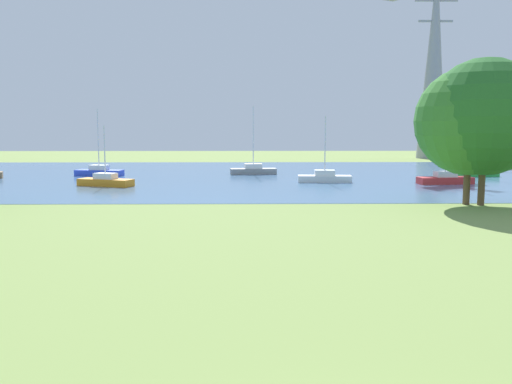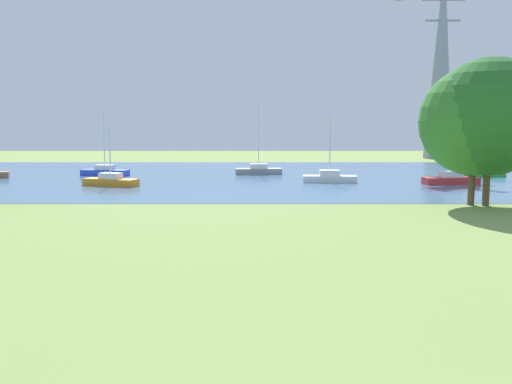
# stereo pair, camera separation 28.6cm
# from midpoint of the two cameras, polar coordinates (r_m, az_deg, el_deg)

# --- Properties ---
(ground_plane) EXTENTS (160.00, 160.00, 0.00)m
(ground_plane) POSITION_cam_midpoint_polar(r_m,az_deg,el_deg) (29.47, 2.47, -3.45)
(ground_plane) COLOR #7F994C
(water_surface) EXTENTS (140.00, 40.00, 0.02)m
(water_surface) POSITION_cam_midpoint_polar(r_m,az_deg,el_deg) (57.21, 0.87, 1.65)
(water_surface) COLOR teal
(water_surface) RESTS_ON ground
(sailboat_red) EXTENTS (4.94, 2.02, 7.56)m
(sailboat_red) POSITION_cam_midpoint_polar(r_m,az_deg,el_deg) (52.24, 18.50, 1.29)
(sailboat_red) COLOR red
(sailboat_red) RESTS_ON water_surface
(sailboat_green) EXTENTS (4.84, 1.63, 6.98)m
(sailboat_green) POSITION_cam_midpoint_polar(r_m,az_deg,el_deg) (60.70, 21.04, 1.92)
(sailboat_green) COLOR green
(sailboat_green) RESTS_ON water_surface
(sailboat_blue) EXTENTS (5.00, 2.40, 6.76)m
(sailboat_blue) POSITION_cam_midpoint_polar(r_m,az_deg,el_deg) (59.39, -15.75, 2.02)
(sailboat_blue) COLOR blue
(sailboat_blue) RESTS_ON water_surface
(sailboat_gray) EXTENTS (4.93, 1.99, 7.10)m
(sailboat_gray) POSITION_cam_midpoint_polar(r_m,az_deg,el_deg) (59.01, -0.42, 2.26)
(sailboat_gray) COLOR gray
(sailboat_gray) RESTS_ON water_surface
(sailboat_orange) EXTENTS (5.02, 3.05, 5.12)m
(sailboat_orange) POSITION_cam_midpoint_polar(r_m,az_deg,el_deg) (49.63, -15.18, 1.09)
(sailboat_orange) COLOR orange
(sailboat_orange) RESTS_ON water_surface
(sailboat_white) EXTENTS (4.89, 1.82, 6.00)m
(sailboat_white) POSITION_cam_midpoint_polar(r_m,az_deg,el_deg) (51.37, 6.82, 1.49)
(sailboat_white) COLOR white
(sailboat_white) RESTS_ON water_surface
(tree_west_near) EXTENTS (7.06, 7.06, 9.00)m
(tree_west_near) POSITION_cam_midpoint_polar(r_m,az_deg,el_deg) (39.27, 20.66, 6.73)
(tree_west_near) COLOR brown
(tree_west_near) RESTS_ON ground
(tree_mid_shore) EXTENTS (7.57, 7.57, 9.53)m
(tree_mid_shore) POSITION_cam_midpoint_polar(r_m,az_deg,el_deg) (39.22, 22.01, 7.08)
(tree_mid_shore) COLOR brown
(tree_mid_shore) RESTS_ON ground
(electricity_pylon) EXTENTS (6.40, 4.40, 29.40)m
(electricity_pylon) POSITION_cam_midpoint_polar(r_m,az_deg,el_deg) (91.04, 17.53, 12.59)
(electricity_pylon) COLOR gray
(electricity_pylon) RESTS_ON ground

